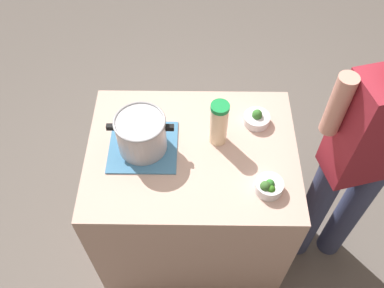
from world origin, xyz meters
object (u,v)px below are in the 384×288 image
Objects in this scene: lemonade_pitcher at (219,123)px; person_cook at (358,164)px; cooking_pot at (141,133)px; broccoli_bowl_front at (257,118)px; broccoli_bowl_center at (269,186)px.

lemonade_pitcher is 0.15× the size of person_cook.
cooking_pot is at bearing -171.94° from lemonade_pitcher.
lemonade_pitcher is at bearing -150.05° from broccoli_bowl_front.
lemonade_pitcher is 1.96× the size of broccoli_bowl_center.
broccoli_bowl_front is at bearing 92.95° from broccoli_bowl_center.
person_cook is (0.44, 0.15, -0.04)m from broccoli_bowl_center.
broccoli_bowl_center is (0.02, -0.40, 0.00)m from broccoli_bowl_front.
lemonade_pitcher is 0.69m from person_cook.
broccoli_bowl_center is at bearing -160.82° from person_cook.
lemonade_pitcher is at bearing 168.83° from person_cook.
lemonade_pitcher is 1.88× the size of broccoli_bowl_front.
cooking_pot is 2.34× the size of broccoli_bowl_front.
broccoli_bowl_center is at bearing -52.66° from lemonade_pitcher.
broccoli_bowl_front is 0.53m from person_cook.
broccoli_bowl_front is 0.08× the size of person_cook.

